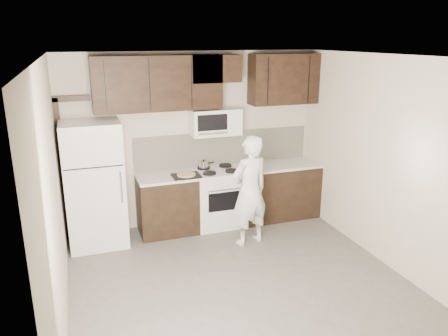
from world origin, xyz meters
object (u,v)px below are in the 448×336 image
microwave (215,122)px  refrigerator (95,184)px  person (250,191)px  stove (218,197)px

microwave → refrigerator: bearing=-174.9°
refrigerator → person: 2.20m
person → refrigerator: bearing=-33.2°
microwave → refrigerator: (-1.85, -0.17, -0.75)m
person → stove: bearing=-88.0°
refrigerator → person: (2.07, -0.72, -0.09)m
stove → person: bearing=-74.1°
microwave → refrigerator: microwave is taller
refrigerator → microwave: bearing=5.1°
microwave → person: bearing=-76.1°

